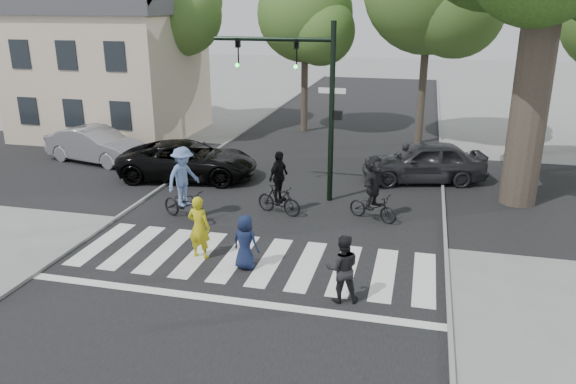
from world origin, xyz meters
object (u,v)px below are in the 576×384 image
(traffic_signal, at_px, (307,87))
(car_silver, at_px, (96,145))
(pedestrian_adult, at_px, (342,268))
(car_suv, at_px, (188,160))
(pedestrian_child, at_px, (245,242))
(cyclist_mid, at_px, (279,189))
(cyclist_right, at_px, (374,192))
(car_grey, at_px, (424,162))
(pedestrian_woman, at_px, (199,227))
(cyclist_left, at_px, (184,189))

(traffic_signal, xyz_separation_m, car_silver, (-9.74, 2.54, -3.15))
(pedestrian_adult, bearing_deg, car_suv, -61.77)
(pedestrian_child, relative_size, pedestrian_adult, 0.89)
(traffic_signal, bearing_deg, cyclist_mid, -107.22)
(car_suv, bearing_deg, pedestrian_adult, -145.84)
(traffic_signal, xyz_separation_m, cyclist_right, (2.48, -1.50, -2.96))
(car_silver, distance_m, car_grey, 13.70)
(cyclist_mid, xyz_separation_m, cyclist_right, (3.01, 0.20, 0.07))
(cyclist_mid, bearing_deg, pedestrian_woman, -108.55)
(cyclist_mid, distance_m, car_grey, 6.48)
(pedestrian_woman, height_order, car_grey, pedestrian_woman)
(car_suv, relative_size, car_grey, 1.14)
(traffic_signal, relative_size, pedestrian_adult, 3.68)
(cyclist_mid, relative_size, car_silver, 0.46)
(pedestrian_child, height_order, car_suv, car_suv)
(traffic_signal, xyz_separation_m, cyclist_mid, (-0.53, -1.70, -3.04))
(pedestrian_adult, bearing_deg, cyclist_mid, -74.78)
(pedestrian_adult, height_order, car_silver, pedestrian_adult)
(car_suv, bearing_deg, car_silver, 66.71)
(pedestrian_adult, relative_size, car_grey, 0.35)
(pedestrian_adult, height_order, car_suv, pedestrian_adult)
(pedestrian_woman, relative_size, cyclist_mid, 0.83)
(cyclist_right, distance_m, car_silver, 12.88)
(car_grey, bearing_deg, pedestrian_adult, -23.91)
(traffic_signal, height_order, car_suv, traffic_signal)
(pedestrian_adult, xyz_separation_m, car_silver, (-12.03, 9.31, -0.07))
(pedestrian_child, relative_size, car_silver, 0.32)
(cyclist_mid, bearing_deg, car_grey, 46.38)
(car_grey, bearing_deg, pedestrian_child, -40.65)
(cyclist_left, height_order, car_suv, cyclist_left)
(car_grey, bearing_deg, cyclist_mid, -57.90)
(pedestrian_woman, distance_m, car_silver, 11.24)
(cyclist_mid, relative_size, car_suv, 0.40)
(cyclist_left, relative_size, cyclist_mid, 1.13)
(pedestrian_woman, relative_size, pedestrian_child, 1.19)
(pedestrian_woman, xyz_separation_m, cyclist_left, (-1.51, 2.47, 0.16))
(car_suv, height_order, car_grey, car_grey)
(pedestrian_adult, xyz_separation_m, cyclist_right, (0.19, 5.27, 0.12))
(traffic_signal, bearing_deg, cyclist_left, -138.49)
(car_silver, xyz_separation_m, car_grey, (13.69, 0.45, 0.04))
(pedestrian_woman, height_order, car_silver, pedestrian_woman)
(pedestrian_child, bearing_deg, car_suv, -44.29)
(traffic_signal, distance_m, pedestrian_adult, 7.78)
(cyclist_right, distance_m, car_grey, 4.73)
(car_silver, bearing_deg, cyclist_right, -95.61)
(traffic_signal, distance_m, car_grey, 5.85)
(car_suv, bearing_deg, traffic_signal, -111.76)
(pedestrian_woman, relative_size, car_grey, 0.38)
(car_silver, bearing_deg, pedestrian_adult, -115.05)
(pedestrian_adult, bearing_deg, cyclist_left, -48.69)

